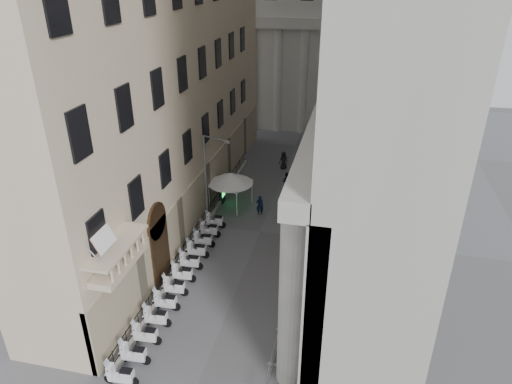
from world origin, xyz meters
TOP-DOWN VIEW (x-y plane):
  - iron_fence at (-4.30, 18.00)m, footprint 0.30×28.00m
  - blue_awning at (4.15, 26.00)m, footprint 1.60×3.00m
  - flag at (-4.00, 5.00)m, footprint 1.00×1.40m
  - scooter_0 at (-3.57, 3.83)m, footprint 1.43×0.64m
  - scooter_1 at (-3.57, 5.22)m, footprint 1.43×0.64m
  - scooter_2 at (-3.57, 6.60)m, footprint 1.43×0.64m
  - scooter_3 at (-3.57, 7.99)m, footprint 1.43×0.64m
  - scooter_4 at (-3.57, 9.37)m, footprint 1.43×0.64m
  - scooter_5 at (-3.57, 10.76)m, footprint 1.43×0.64m
  - scooter_6 at (-3.57, 12.14)m, footprint 1.43×0.64m
  - scooter_7 at (-3.57, 13.53)m, footprint 1.43×0.64m
  - scooter_8 at (-3.57, 14.91)m, footprint 1.43×0.64m
  - scooter_9 at (-3.57, 16.30)m, footprint 1.43×0.64m
  - scooter_10 at (-3.57, 17.68)m, footprint 1.43×0.64m
  - scooter_11 at (-3.57, 19.07)m, footprint 1.43×0.64m
  - barrier_0 at (3.37, 5.40)m, footprint 0.60×2.40m
  - barrier_1 at (3.37, 7.90)m, footprint 0.60×2.40m
  - barrier_2 at (3.37, 10.40)m, footprint 0.60×2.40m
  - barrier_3 at (3.37, 12.90)m, footprint 0.60×2.40m
  - barrier_4 at (3.37, 15.40)m, footprint 0.60×2.40m
  - barrier_5 at (3.37, 17.90)m, footprint 0.60×2.40m
  - barrier_6 at (3.37, 20.40)m, footprint 0.60×2.40m
  - barrier_7 at (3.37, 22.90)m, footprint 0.60×2.40m
  - barrier_8 at (3.37, 25.40)m, footprint 0.60×2.40m
  - security_tent at (-3.60, 23.22)m, footprint 3.75×3.75m
  - street_lamp at (-3.95, 19.18)m, footprint 2.33×0.99m
  - info_kiosk at (-4.19, 23.20)m, footprint 0.33×0.90m
  - pedestrian_a at (-0.61, 21.88)m, footprint 0.67×0.50m
  - pedestrian_b at (0.84, 26.55)m, footprint 1.03×0.88m
  - pedestrian_c at (-0.27, 31.53)m, footprint 1.06×0.96m

SIDE VIEW (x-z plane):
  - iron_fence at x=-4.30m, z-range -0.70..0.70m
  - blue_awning at x=4.15m, z-range -1.50..1.50m
  - flag at x=-4.00m, z-range -4.10..4.10m
  - scooter_0 at x=-3.57m, z-range -0.75..0.75m
  - scooter_1 at x=-3.57m, z-range -0.75..0.75m
  - scooter_2 at x=-3.57m, z-range -0.75..0.75m
  - scooter_3 at x=-3.57m, z-range -0.75..0.75m
  - scooter_4 at x=-3.57m, z-range -0.75..0.75m
  - scooter_5 at x=-3.57m, z-range -0.75..0.75m
  - scooter_6 at x=-3.57m, z-range -0.75..0.75m
  - scooter_7 at x=-3.57m, z-range -0.75..0.75m
  - scooter_8 at x=-3.57m, z-range -0.75..0.75m
  - scooter_9 at x=-3.57m, z-range -0.75..0.75m
  - scooter_10 at x=-3.57m, z-range -0.75..0.75m
  - scooter_11 at x=-3.57m, z-range -0.75..0.75m
  - barrier_0 at x=3.37m, z-range -0.55..0.55m
  - barrier_1 at x=3.37m, z-range -0.55..0.55m
  - barrier_2 at x=3.37m, z-range -0.55..0.55m
  - barrier_3 at x=3.37m, z-range -0.55..0.55m
  - barrier_4 at x=3.37m, z-range -0.55..0.55m
  - barrier_5 at x=3.37m, z-range -0.55..0.55m
  - barrier_6 at x=3.37m, z-range -0.55..0.55m
  - barrier_7 at x=3.37m, z-range -0.55..0.55m
  - barrier_8 at x=3.37m, z-range -0.55..0.55m
  - pedestrian_a at x=-0.61m, z-range 0.00..1.68m
  - pedestrian_c at x=-0.27m, z-range 0.00..1.81m
  - pedestrian_b at x=0.84m, z-range 0.00..1.86m
  - info_kiosk at x=-4.19m, z-range 0.01..1.90m
  - security_tent at x=-3.60m, z-range 1.02..4.07m
  - street_lamp at x=-3.95m, z-range 0.68..8.14m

